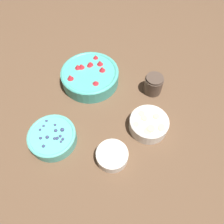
# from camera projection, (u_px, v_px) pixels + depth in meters

# --- Properties ---
(ground_plane) EXTENTS (4.00, 4.00, 0.00)m
(ground_plane) POSITION_uv_depth(u_px,v_px,m) (100.00, 118.00, 0.94)
(ground_plane) COLOR brown
(bowl_strawberries) EXTENTS (0.27, 0.27, 0.09)m
(bowl_strawberries) POSITION_uv_depth(u_px,v_px,m) (90.00, 75.00, 1.02)
(bowl_strawberries) COLOR #47AD9E
(bowl_strawberries) RESTS_ON ground_plane
(bowl_blueberries) EXTENTS (0.19, 0.19, 0.06)m
(bowl_blueberries) POSITION_uv_depth(u_px,v_px,m) (52.00, 137.00, 0.86)
(bowl_blueberries) COLOR #56B7A8
(bowl_blueberries) RESTS_ON ground_plane
(bowl_bananas) EXTENTS (0.16, 0.16, 0.06)m
(bowl_bananas) POSITION_uv_depth(u_px,v_px,m) (149.00, 124.00, 0.89)
(bowl_bananas) COLOR silver
(bowl_bananas) RESTS_ON ground_plane
(bowl_cream) EXTENTS (0.12, 0.12, 0.06)m
(bowl_cream) POSITION_uv_depth(u_px,v_px,m) (112.00, 155.00, 0.82)
(bowl_cream) COLOR silver
(bowl_cream) RESTS_ON ground_plane
(jar_chocolate) EXTENTS (0.08, 0.08, 0.09)m
(jar_chocolate) POSITION_uv_depth(u_px,v_px,m) (153.00, 85.00, 0.99)
(jar_chocolate) COLOR #4C3D33
(jar_chocolate) RESTS_ON ground_plane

